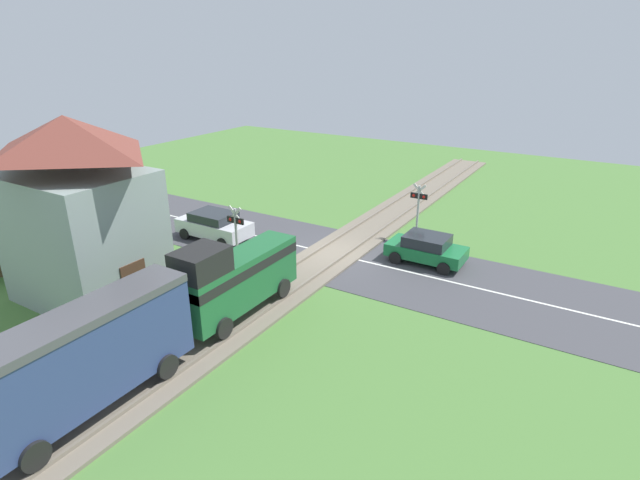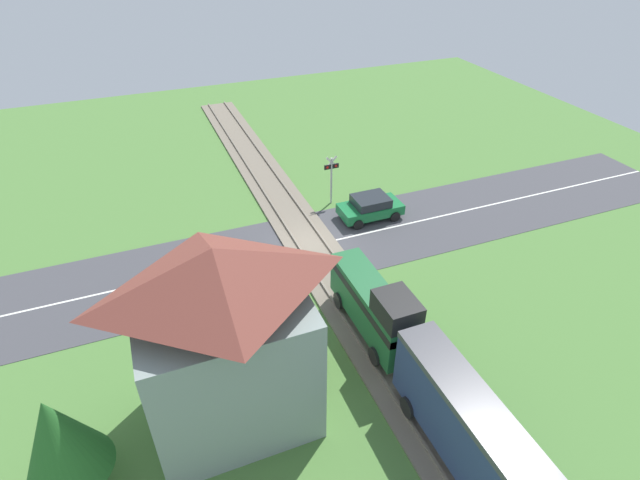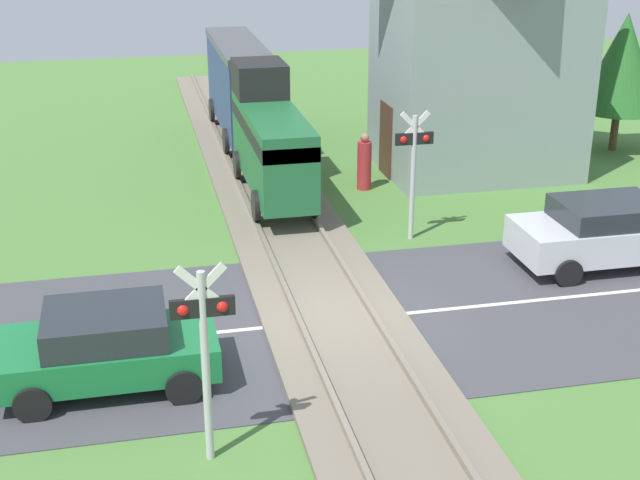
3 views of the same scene
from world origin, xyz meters
name	(u,v)px [view 1 (image 1 of 3)]	position (x,y,z in m)	size (l,w,h in m)	color
ground_plane	(333,254)	(0.00, 0.00, 0.00)	(60.00, 60.00, 0.00)	#4C7A38
road_surface	(333,254)	(0.00, 0.00, 0.01)	(48.00, 6.40, 0.02)	#424247
track_bed	(333,253)	(0.00, 0.00, 0.07)	(2.80, 48.00, 0.24)	#756B5B
train	(165,314)	(0.00, 10.59, 1.86)	(1.58, 12.34, 3.18)	#1E6033
car_near_crossing	(426,248)	(-4.22, -1.44, 0.73)	(3.61, 1.94, 1.38)	#197038
car_far_side	(214,225)	(6.46, 1.44, 0.79)	(4.02, 1.97, 1.48)	silver
crossing_signal_west_approach	(418,205)	(-2.79, -3.89, 1.98)	(0.90, 0.18, 3.09)	#B7B7B7
crossing_signal_east_approach	(236,230)	(2.79, 3.89, 1.98)	(0.90, 0.18, 3.09)	#B7B7B7
station_building	(80,214)	(6.28, 8.86, 3.56)	(5.74, 4.49, 7.32)	gray
pedestrian_by_station	(176,290)	(2.67, 7.74, 0.72)	(0.39, 0.39, 1.59)	#B2282D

